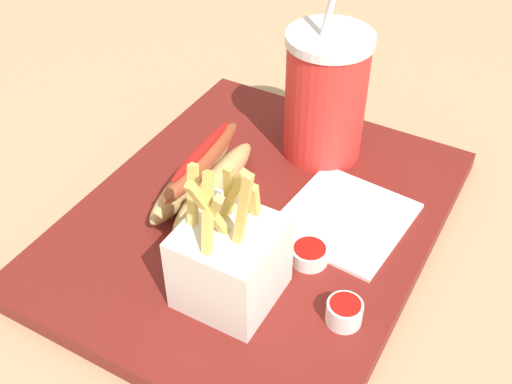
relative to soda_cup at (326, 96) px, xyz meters
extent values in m
cube|color=tan|center=(0.13, -0.01, -0.10)|extent=(2.40, 2.40, 0.02)
cube|color=maroon|center=(0.13, -0.01, -0.08)|extent=(0.43, 0.34, 0.02)
cylinder|color=red|center=(0.00, 0.00, -0.01)|extent=(0.09, 0.09, 0.14)
cylinder|color=white|center=(0.00, 0.00, 0.07)|extent=(0.09, 0.09, 0.01)
cylinder|color=white|center=(0.01, 0.00, 0.11)|extent=(0.01, 0.02, 0.07)
cube|color=white|center=(0.24, 0.02, -0.04)|extent=(0.08, 0.08, 0.08)
cube|color=#E5C660|center=(0.24, 0.04, 0.04)|extent=(0.01, 0.02, 0.09)
cube|color=#E5C660|center=(0.24, -0.01, 0.02)|extent=(0.02, 0.01, 0.09)
cube|color=#E5C660|center=(0.25, 0.01, 0.03)|extent=(0.03, 0.04, 0.07)
cube|color=#E5C660|center=(0.23, 0.02, 0.03)|extent=(0.01, 0.04, 0.08)
cube|color=#E5C660|center=(0.26, 0.01, 0.03)|extent=(0.03, 0.02, 0.08)
cube|color=#E5C660|center=(0.22, 0.01, 0.03)|extent=(0.02, 0.02, 0.08)
cube|color=#E5C660|center=(0.25, 0.01, 0.03)|extent=(0.04, 0.02, 0.08)
cube|color=#E5C660|center=(0.21, 0.03, 0.01)|extent=(0.02, 0.01, 0.06)
ellipsoid|color=tan|center=(0.13, -0.09, -0.06)|extent=(0.16, 0.04, 0.03)
ellipsoid|color=tan|center=(0.13, -0.06, -0.06)|extent=(0.16, 0.04, 0.03)
ellipsoid|color=#994728|center=(0.13, -0.08, -0.03)|extent=(0.15, 0.03, 0.02)
ellipsoid|color=red|center=(0.13, -0.08, -0.02)|extent=(0.11, 0.02, 0.01)
cylinder|color=white|center=(0.21, 0.12, -0.06)|extent=(0.03, 0.03, 0.02)
cylinder|color=#B2140F|center=(0.21, 0.12, -0.05)|extent=(0.03, 0.03, 0.01)
cylinder|color=white|center=(0.17, 0.06, -0.07)|extent=(0.04, 0.04, 0.02)
cylinder|color=#B2140F|center=(0.17, 0.06, -0.06)|extent=(0.03, 0.03, 0.01)
cube|color=white|center=(0.10, 0.07, -0.07)|extent=(0.14, 0.13, 0.00)
camera|label=1|loc=(0.56, 0.22, 0.37)|focal=44.73mm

